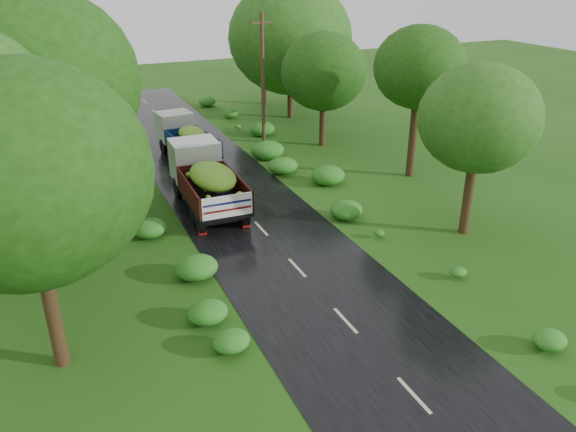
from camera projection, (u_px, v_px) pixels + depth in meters
ground at (414, 396)px, 16.07m from camera, size 120.00×120.00×0.00m
road at (332, 306)px, 20.23m from camera, size 6.50×80.00×0.02m
road_lines at (319, 292)px, 21.05m from camera, size 0.12×69.60×0.00m
truck_near at (205, 177)px, 27.70m from camera, size 2.58×6.91×2.88m
truck_far at (185, 136)px, 34.77m from camera, size 2.76×6.20×2.52m
utility_pole at (263, 82)px, 35.27m from camera, size 1.49×0.43×8.57m
trees_right at (323, 57)px, 37.26m from camera, size 5.29×30.52×8.02m
shrubs at (246, 206)px, 27.57m from camera, size 11.90×44.00×0.70m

